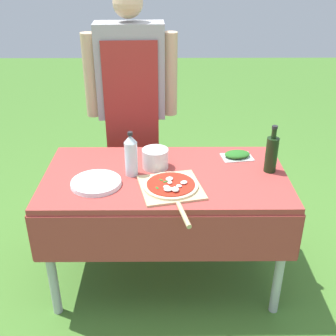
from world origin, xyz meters
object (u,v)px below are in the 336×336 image
at_px(plate_stack, 97,183).
at_px(water_bottle, 132,155).
at_px(pizza_on_peel, 172,187).
at_px(mixing_tub, 156,158).
at_px(prep_table, 166,189).
at_px(person_cook, 132,94).
at_px(oil_bottle, 272,154).
at_px(herb_container, 238,155).

bearing_deg(plate_stack, water_bottle, 33.29).
bearing_deg(pizza_on_peel, mixing_tub, 96.50).
bearing_deg(prep_table, pizza_on_peel, -79.50).
xyz_separation_m(person_cook, water_bottle, (0.04, -0.69, -0.12)).
relative_size(oil_bottle, herb_container, 1.39).
bearing_deg(prep_table, water_bottle, 178.85).
distance_m(water_bottle, mixing_tub, 0.17).
bearing_deg(plate_stack, prep_table, 17.40).
relative_size(oil_bottle, mixing_tub, 1.83).
height_order(mixing_tub, plate_stack, mixing_tub).
relative_size(pizza_on_peel, water_bottle, 2.12).
xyz_separation_m(prep_table, plate_stack, (-0.37, -0.12, 0.11)).
bearing_deg(herb_container, pizza_on_peel, -136.93).
xyz_separation_m(prep_table, oil_bottle, (0.60, 0.04, 0.21)).
height_order(herb_container, mixing_tub, mixing_tub).
xyz_separation_m(water_bottle, mixing_tub, (0.13, 0.09, -0.07)).
height_order(pizza_on_peel, oil_bottle, oil_bottle).
relative_size(person_cook, herb_container, 8.34).
xyz_separation_m(herb_container, mixing_tub, (-0.49, -0.12, 0.04)).
height_order(prep_table, person_cook, person_cook).
bearing_deg(pizza_on_peel, water_bottle, 129.27).
distance_m(prep_table, pizza_on_peel, 0.21).
relative_size(water_bottle, herb_container, 1.30).
xyz_separation_m(person_cook, pizza_on_peel, (0.26, -0.86, -0.23)).
height_order(pizza_on_peel, plate_stack, pizza_on_peel).
bearing_deg(mixing_tub, oil_bottle, -4.54).
bearing_deg(water_bottle, prep_table, -1.15).
height_order(person_cook, water_bottle, person_cook).
height_order(prep_table, herb_container, herb_container).
bearing_deg(person_cook, herb_container, 141.69).
bearing_deg(herb_container, water_bottle, -161.83).
xyz_separation_m(person_cook, mixing_tub, (0.17, -0.60, -0.19)).
distance_m(prep_table, plate_stack, 0.41).
bearing_deg(water_bottle, plate_stack, -146.71).
height_order(pizza_on_peel, herb_container, pizza_on_peel).
bearing_deg(oil_bottle, plate_stack, -171.00).
bearing_deg(person_cook, prep_table, 105.99).
distance_m(pizza_on_peel, plate_stack, 0.41).
xyz_separation_m(mixing_tub, plate_stack, (-0.32, -0.21, -0.04)).
xyz_separation_m(person_cook, herb_container, (0.67, -0.48, -0.23)).
height_order(prep_table, water_bottle, water_bottle).
bearing_deg(prep_table, person_cook, 108.36).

